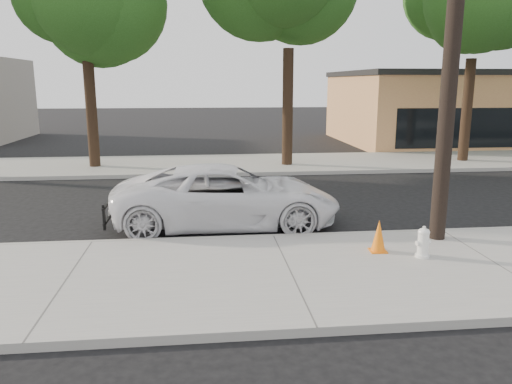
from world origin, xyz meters
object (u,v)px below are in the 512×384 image
(utility_pole, at_px, (454,24))
(police_cruiser, at_px, (227,196))
(traffic_cone, at_px, (379,236))
(fire_hydrant, at_px, (423,243))

(utility_pole, distance_m, police_cruiser, 6.33)
(traffic_cone, bearing_deg, utility_pole, 24.23)
(police_cruiser, height_order, fire_hydrant, police_cruiser)
(fire_hydrant, height_order, traffic_cone, traffic_cone)
(utility_pole, bearing_deg, police_cruiser, 156.67)
(fire_hydrant, bearing_deg, police_cruiser, 129.85)
(police_cruiser, bearing_deg, utility_pole, -112.48)
(police_cruiser, bearing_deg, fire_hydrant, -129.23)
(police_cruiser, distance_m, traffic_cone, 4.01)
(utility_pole, relative_size, traffic_cone, 13.55)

